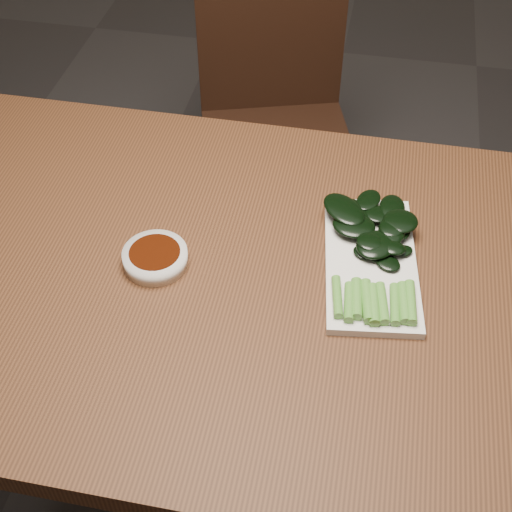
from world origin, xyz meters
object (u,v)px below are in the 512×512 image
chair_far (275,115)px  table (251,303)px  sauce_bowl (155,258)px  gai_lan (374,245)px  serving_plate (370,263)px

chair_far → table: bearing=-100.5°
table → sauce_bowl: sauce_bowl is taller
chair_far → sauce_bowl: bearing=-111.4°
chair_far → gai_lan: size_ratio=3.03×
table → chair_far: 0.84m
table → sauce_bowl: 0.18m
sauce_bowl → serving_plate: size_ratio=0.34×
sauce_bowl → gai_lan: size_ratio=0.35×
table → gai_lan: size_ratio=4.76×
serving_plate → gai_lan: bearing=83.3°
sauce_bowl → gai_lan: (0.34, 0.08, 0.01)m
table → gai_lan: gai_lan is taller
chair_far → serving_plate: (0.28, -0.76, 0.27)m
sauce_bowl → gai_lan: bearing=13.4°
table → chair_far: (-0.10, 0.81, -0.19)m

